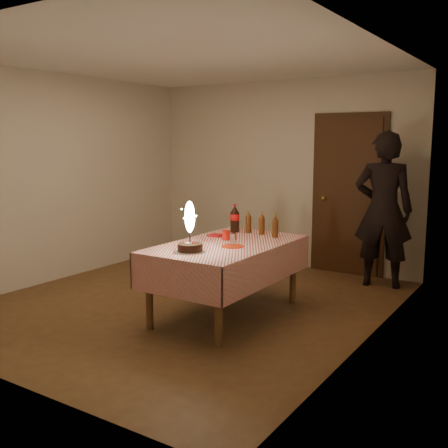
{
  "coord_description": "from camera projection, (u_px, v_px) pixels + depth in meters",
  "views": [
    {
      "loc": [
        3.36,
        -4.44,
        1.77
      ],
      "look_at": [
        0.58,
        -0.15,
        0.95
      ],
      "focal_mm": 42.0,
      "sensor_mm": 36.0,
      "label": 1
    }
  ],
  "objects": [
    {
      "name": "cola_bottle",
      "position": [
        235.0,
        219.0,
        5.87
      ],
      "size": [
        0.1,
        0.1,
        0.32
      ],
      "color": "black",
      "rests_on": "dining_table"
    },
    {
      "name": "amber_bottle_left",
      "position": [
        248.0,
        222.0,
        5.83
      ],
      "size": [
        0.06,
        0.06,
        0.26
      ],
      "color": "#562A0E",
      "rests_on": "dining_table"
    },
    {
      "name": "photographer",
      "position": [
        383.0,
        210.0,
        6.31
      ],
      "size": [
        0.77,
        0.59,
        1.88
      ],
      "color": "black",
      "rests_on": "ground"
    },
    {
      "name": "red_cup",
      "position": [
        226.0,
        235.0,
        5.42
      ],
      "size": [
        0.08,
        0.08,
        0.1
      ],
      "primitive_type": "cylinder",
      "color": "red",
      "rests_on": "dining_table"
    },
    {
      "name": "clear_cup",
      "position": [
        233.0,
        238.0,
        5.3
      ],
      "size": [
        0.07,
        0.07,
        0.09
      ],
      "primitive_type": "cylinder",
      "color": "white",
      "rests_on": "dining_table"
    },
    {
      "name": "room_shell",
      "position": [
        192.0,
        151.0,
        5.55
      ],
      "size": [
        4.04,
        4.54,
        2.62
      ],
      "color": "beige",
      "rests_on": "ground"
    },
    {
      "name": "amber_bottle_mid",
      "position": [
        262.0,
        224.0,
        5.72
      ],
      "size": [
        0.06,
        0.06,
        0.26
      ],
      "color": "#562A0E",
      "rests_on": "dining_table"
    },
    {
      "name": "birthday_cake",
      "position": [
        190.0,
        237.0,
        4.83
      ],
      "size": [
        0.29,
        0.29,
        0.47
      ],
      "color": "white",
      "rests_on": "dining_table"
    },
    {
      "name": "dining_table",
      "position": [
        227.0,
        253.0,
        5.27
      ],
      "size": [
        1.02,
        1.72,
        0.75
      ],
      "color": "brown",
      "rests_on": "ground"
    },
    {
      "name": "amber_bottle_right",
      "position": [
        275.0,
        226.0,
        5.56
      ],
      "size": [
        0.06,
        0.06,
        0.26
      ],
      "color": "#562A0E",
      "rests_on": "dining_table"
    },
    {
      "name": "red_plate",
      "position": [
        233.0,
        246.0,
        5.08
      ],
      "size": [
        0.22,
        0.22,
        0.01
      ],
      "primitive_type": "cylinder",
      "color": "red",
      "rests_on": "dining_table"
    },
    {
      "name": "napkin_stack",
      "position": [
        216.0,
        235.0,
        5.63
      ],
      "size": [
        0.15,
        0.15,
        0.02
      ],
      "primitive_type": "cube",
      "color": "#AE1319",
      "rests_on": "dining_table"
    },
    {
      "name": "ground",
      "position": [
        187.0,
        303.0,
        5.77
      ],
      "size": [
        4.0,
        4.5,
        0.01
      ],
      "primitive_type": "cube",
      "color": "brown",
      "rests_on": "ground"
    }
  ]
}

